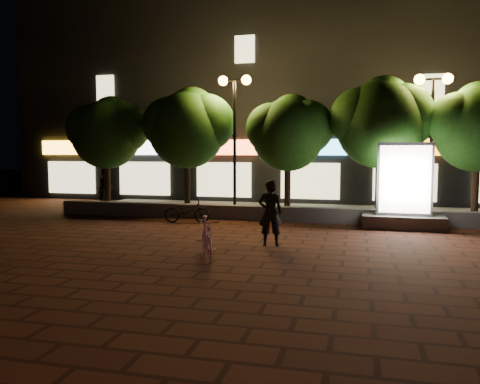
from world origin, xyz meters
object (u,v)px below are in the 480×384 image
(tree_far_right, at_px, (479,124))
(scooter_parked, at_px, (187,211))
(tree_right, at_px, (382,119))
(tree_mid, at_px, (290,130))
(tree_left, at_px, (189,125))
(scooter_pink, at_px, (207,238))
(rider, at_px, (270,213))
(tree_far_left, at_px, (108,130))
(street_lamp_right, at_px, (432,108))
(street_lamp_left, at_px, (235,109))
(pedestrian, at_px, (107,187))
(ad_kiosk, at_px, (404,194))

(tree_far_right, distance_m, scooter_parked, 10.41)
(tree_far_right, bearing_deg, tree_right, 180.00)
(tree_mid, bearing_deg, tree_left, 180.00)
(tree_left, xyz_separation_m, tree_mid, (4.00, -0.00, -0.23))
(scooter_pink, height_order, rider, rider)
(tree_far_left, height_order, scooter_pink, tree_far_left)
(street_lamp_right, bearing_deg, tree_far_right, 9.61)
(tree_far_right, bearing_deg, rider, -136.58)
(street_lamp_right, bearing_deg, scooter_parked, -163.69)
(street_lamp_left, xyz_separation_m, street_lamp_right, (7.00, 0.00, -0.13))
(street_lamp_right, distance_m, pedestrian, 13.13)
(rider, relative_size, scooter_parked, 1.10)
(tree_left, distance_m, street_lamp_left, 2.05)
(tree_far_right, relative_size, street_lamp_left, 0.92)
(tree_mid, bearing_deg, tree_right, 0.00)
(scooter_pink, bearing_deg, rider, 34.36)
(pedestrian, bearing_deg, tree_far_right, -97.65)
(rider, bearing_deg, street_lamp_right, -137.67)
(tree_left, bearing_deg, street_lamp_right, -1.68)
(tree_right, distance_m, ad_kiosk, 3.28)
(tree_far_right, bearing_deg, tree_left, 180.00)
(ad_kiosk, distance_m, scooter_pink, 7.38)
(tree_left, bearing_deg, tree_mid, -0.00)
(street_lamp_right, relative_size, scooter_pink, 3.11)
(tree_left, relative_size, ad_kiosk, 1.80)
(street_lamp_right, xyz_separation_m, rider, (-4.60, -5.56, -3.04))
(tree_far_left, bearing_deg, ad_kiosk, -10.25)
(tree_right, distance_m, pedestrian, 11.44)
(tree_far_right, bearing_deg, pedestrian, 178.68)
(tree_far_left, xyz_separation_m, street_lamp_right, (12.45, -0.26, 0.60))
(tree_mid, bearing_deg, rider, -86.59)
(ad_kiosk, bearing_deg, tree_left, 165.38)
(tree_right, height_order, scooter_parked, tree_right)
(tree_left, distance_m, tree_far_right, 10.50)
(tree_right, relative_size, scooter_parked, 3.27)
(tree_far_left, distance_m, street_lamp_left, 5.50)
(street_lamp_left, xyz_separation_m, rider, (2.40, -5.56, -3.18))
(scooter_parked, bearing_deg, scooter_pink, -166.23)
(scooter_pink, height_order, scooter_parked, scooter_pink)
(tree_left, height_order, pedestrian, tree_left)
(scooter_pink, bearing_deg, ad_kiosk, 25.19)
(scooter_pink, bearing_deg, tree_far_left, 106.15)
(tree_mid, height_order, rider, tree_mid)
(tree_left, distance_m, scooter_parked, 4.11)
(tree_left, relative_size, tree_mid, 1.09)
(scooter_pink, bearing_deg, tree_far_right, 21.72)
(tree_far_right, relative_size, pedestrian, 2.86)
(tree_left, height_order, tree_right, tree_right)
(street_lamp_right, relative_size, rider, 2.92)
(tree_left, xyz_separation_m, pedestrian, (-3.83, 0.33, -2.53))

